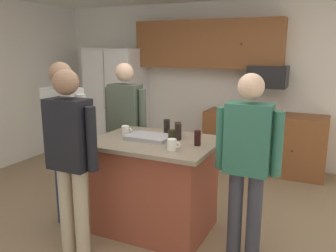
# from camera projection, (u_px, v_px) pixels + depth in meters

# --- Properties ---
(floor) EXTENTS (7.04, 7.04, 0.00)m
(floor) POSITION_uv_depth(u_px,v_px,m) (155.00, 236.00, 3.54)
(floor) COLOR #937A5B
(floor) RESTS_ON ground
(back_wall) EXTENTS (6.40, 0.10, 2.60)m
(back_wall) POSITION_uv_depth(u_px,v_px,m) (233.00, 83.00, 5.72)
(back_wall) COLOR white
(back_wall) RESTS_ON ground
(cabinet_run_upper) EXTENTS (2.40, 0.38, 0.75)m
(cabinet_run_upper) POSITION_uv_depth(u_px,v_px,m) (207.00, 44.00, 5.57)
(cabinet_run_upper) COLOR brown
(cabinet_run_lower) EXTENTS (1.80, 0.63, 0.90)m
(cabinet_run_lower) POSITION_uv_depth(u_px,v_px,m) (263.00, 142.00, 5.37)
(cabinet_run_lower) COLOR brown
(cabinet_run_lower) RESTS_ON ground
(refrigerator) EXTENTS (0.94, 0.76, 1.86)m
(refrigerator) POSITION_uv_depth(u_px,v_px,m) (117.00, 101.00, 6.27)
(refrigerator) COLOR white
(refrigerator) RESTS_ON ground
(microwave_over_range) EXTENTS (0.56, 0.40, 0.32)m
(microwave_over_range) POSITION_uv_depth(u_px,v_px,m) (268.00, 77.00, 5.17)
(microwave_over_range) COLOR black
(kitchen_island) EXTENTS (1.23, 0.93, 0.96)m
(kitchen_island) POSITION_uv_depth(u_px,v_px,m) (156.00, 185.00, 3.60)
(kitchen_island) COLOR brown
(kitchen_island) RESTS_ON ground
(person_host_foreground) EXTENTS (0.57, 0.22, 1.70)m
(person_host_foreground) POSITION_uv_depth(u_px,v_px,m) (70.00, 151.00, 3.06)
(person_host_foreground) COLOR tan
(person_host_foreground) RESTS_ON ground
(person_guest_left) EXTENTS (0.57, 0.23, 1.74)m
(person_guest_left) POSITION_uv_depth(u_px,v_px,m) (64.00, 133.00, 3.59)
(person_guest_left) COLOR #232D4C
(person_guest_left) RESTS_ON ground
(person_guest_right) EXTENTS (0.57, 0.22, 1.67)m
(person_guest_right) POSITION_uv_depth(u_px,v_px,m) (247.00, 156.00, 2.99)
(person_guest_right) COLOR #383842
(person_guest_right) RESTS_ON ground
(person_guest_by_door) EXTENTS (0.57, 0.22, 1.70)m
(person_guest_by_door) POSITION_uv_depth(u_px,v_px,m) (126.00, 122.00, 4.28)
(person_guest_by_door) COLOR tan
(person_guest_by_door) RESTS_ON ground
(glass_stout_tall) EXTENTS (0.06, 0.06, 0.14)m
(glass_stout_tall) POSITION_uv_depth(u_px,v_px,m) (198.00, 138.00, 3.30)
(glass_stout_tall) COLOR black
(glass_stout_tall) RESTS_ON kitchen_island
(glass_short_whisky) EXTENTS (0.07, 0.07, 0.15)m
(glass_short_whisky) POSITION_uv_depth(u_px,v_px,m) (178.00, 129.00, 3.65)
(glass_short_whisky) COLOR black
(glass_short_whisky) RESTS_ON kitchen_island
(glass_pilsner) EXTENTS (0.07, 0.07, 0.16)m
(glass_pilsner) POSITION_uv_depth(u_px,v_px,m) (178.00, 132.00, 3.50)
(glass_pilsner) COLOR black
(glass_pilsner) RESTS_ON kitchen_island
(mug_ceramic_white) EXTENTS (0.13, 0.08, 0.11)m
(mug_ceramic_white) POSITION_uv_depth(u_px,v_px,m) (172.00, 145.00, 3.13)
(mug_ceramic_white) COLOR white
(mug_ceramic_white) RESTS_ON kitchen_island
(mug_blue_stoneware) EXTENTS (0.12, 0.08, 0.10)m
(mug_blue_stoneware) POSITION_uv_depth(u_px,v_px,m) (126.00, 130.00, 3.70)
(mug_blue_stoneware) COLOR white
(mug_blue_stoneware) RESTS_ON kitchen_island
(tumbler_amber) EXTENTS (0.07, 0.07, 0.16)m
(tumbler_amber) POSITION_uv_depth(u_px,v_px,m) (167.00, 127.00, 3.74)
(tumbler_amber) COLOR black
(tumbler_amber) RESTS_ON kitchen_island
(glass_dark_ale) EXTENTS (0.07, 0.07, 0.16)m
(glass_dark_ale) POSITION_uv_depth(u_px,v_px,m) (172.00, 138.00, 3.26)
(glass_dark_ale) COLOR black
(glass_dark_ale) RESTS_ON kitchen_island
(serving_tray) EXTENTS (0.44, 0.30, 0.04)m
(serving_tray) POSITION_uv_depth(u_px,v_px,m) (149.00, 137.00, 3.53)
(serving_tray) COLOR #B7B7BC
(serving_tray) RESTS_ON kitchen_island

